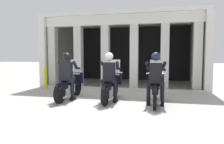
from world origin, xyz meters
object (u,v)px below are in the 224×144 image
Objects in this scene: police_officer_center at (109,73)px; police_officer_right at (156,74)px; bollard_kerbside at (46,78)px; motorcycle_left at (71,84)px; motorcycle_center at (111,85)px; motorcycle_right at (156,87)px; police_officer_left at (67,72)px.

police_officer_right is at bearing 13.18° from police_officer_center.
police_officer_center is 1.58× the size of bollard_kerbside.
motorcycle_left reaches higher than bollard_kerbside.
motorcycle_center is at bearing 171.65° from police_officer_right.
police_officer_right is (-0.00, -0.28, 0.44)m from motorcycle_right.
police_officer_center reaches higher than bollard_kerbside.
motorcycle_center is 0.52m from police_officer_center.
police_officer_left is at bearing -148.82° from motorcycle_center.
police_officer_left is 2.99m from bollard_kerbside.
police_officer_left and police_officer_center have the same top height.
police_officer_left is at bearing -159.87° from police_officer_center.
bollard_kerbside is at bearing 150.44° from motorcycle_left.
motorcycle_center is 1.29× the size of police_officer_right.
motorcycle_left is 2.95m from police_officer_right.
bollard_kerbside is (-4.94, 1.96, -0.00)m from motorcycle_right.
police_officer_right reaches higher than motorcycle_left.
motorcycle_right is at bearing -21.64° from bollard_kerbside.
police_officer_right is (1.44, -0.14, -0.00)m from police_officer_center.
motorcycle_left is 1.53m from police_officer_center.
motorcycle_left is at bearing -159.87° from motorcycle_center.
police_officer_center is 1.52m from motorcycle_right.
motorcycle_left and motorcycle_right have the same top height.
police_officer_left is at bearing -46.09° from bollard_kerbside.
police_officer_center reaches higher than motorcycle_center.
motorcycle_right is 0.52m from police_officer_right.
motorcycle_left is at bearing -41.99° from bollard_kerbside.
police_officer_center is (-0.00, -0.28, 0.44)m from motorcycle_center.
police_officer_left is 0.78× the size of motorcycle_center.
police_officer_left is 1.54m from motorcycle_center.
motorcycle_center is at bearing 24.75° from police_officer_left.
motorcycle_center is (1.44, 0.03, 0.00)m from motorcycle_left.
police_officer_left is 2.89m from police_officer_right.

